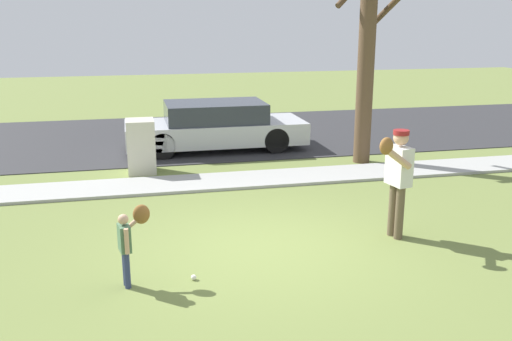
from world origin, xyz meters
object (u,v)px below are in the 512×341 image
person_adult (397,172)px  utility_cabinet (141,146)px  parked_sedan_silver (215,126)px  person_child (130,236)px  street_tree_near (367,39)px  baseball (194,277)px

person_adult → utility_cabinet: person_adult is taller
person_adult → parked_sedan_silver: (-1.77, 6.73, -0.45)m
person_child → parked_sedan_silver: (2.26, 7.47, -0.05)m
person_adult → street_tree_near: size_ratio=0.32×
person_adult → baseball: 3.50m
baseball → utility_cabinet: size_ratio=0.06×
baseball → person_adult: bearing=13.9°
person_child → baseball: bearing=-15.6°
person_adult → baseball: size_ratio=23.16×
person_adult → utility_cabinet: bearing=-63.6°
parked_sedan_silver → person_child: bearing=73.2°
utility_cabinet → street_tree_near: 5.65m
person_adult → baseball: person_adult is taller
person_child → utility_cabinet: (0.30, 5.59, -0.08)m
person_adult → street_tree_near: street_tree_near is taller
parked_sedan_silver → street_tree_near: bearing=146.8°
person_child → parked_sedan_silver: bearing=62.0°
person_adult → street_tree_near: bearing=-118.4°
person_child → parked_sedan_silver: 7.80m
person_adult → baseball: (-3.24, -0.80, -1.03)m
person_adult → person_child: 4.12m
person_child → street_tree_near: street_tree_near is taller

